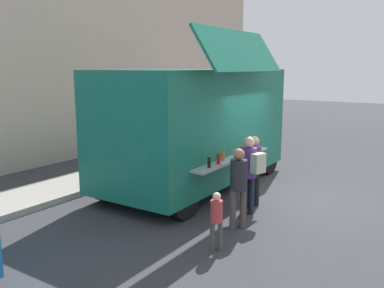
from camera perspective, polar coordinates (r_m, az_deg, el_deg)
ground_plane at (r=10.46m, az=14.09°, el=-7.17°), size 60.00×60.00×0.00m
curb_strip at (r=10.26m, az=-24.85°, el=-7.76°), size 28.00×1.60×0.15m
food_truck_main at (r=10.79m, az=0.70°, el=2.82°), size 5.90×3.18×3.98m
trash_bin at (r=15.33m, az=1.11°, el=0.75°), size 0.60×0.60×1.04m
customer_front_ordering at (r=9.33m, az=8.54°, el=-2.92°), size 0.33×0.33×1.63m
customer_mid_with_backpack at (r=8.75m, az=8.03°, el=-3.30°), size 0.42×0.56×1.71m
customer_rear_waiting at (r=8.04m, az=6.45°, el=-5.15°), size 0.33×0.33×1.61m
child_near_queue at (r=7.17m, az=3.41°, el=-9.92°), size 0.21×0.21×1.04m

